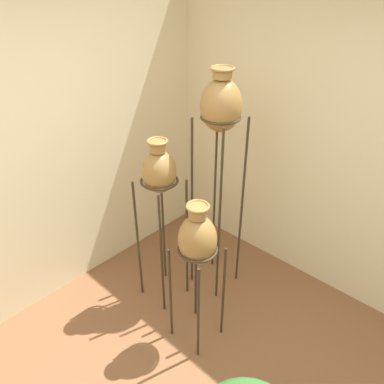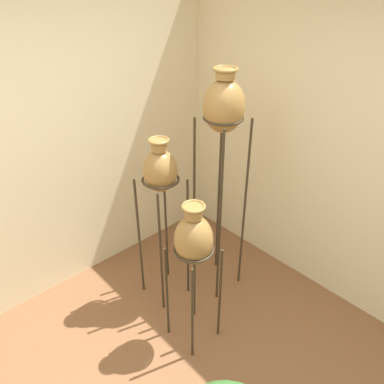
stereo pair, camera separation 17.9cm
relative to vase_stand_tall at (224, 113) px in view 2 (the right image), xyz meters
The scene contains 4 objects.
wall_back 1.61m from the vase_stand_tall, 141.40° to the left, with size 7.81×0.06×2.70m.
vase_stand_tall is the anchor object (origin of this frame).
vase_stand_medium 0.65m from the vase_stand_tall, 152.31° to the left, with size 0.31×0.31×1.49m.
vase_stand_short 0.95m from the vase_stand_tall, 152.75° to the right, with size 0.30×0.30×1.23m.
Camera 2 is at (-0.70, -0.81, 2.53)m, focal length 35.00 mm.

